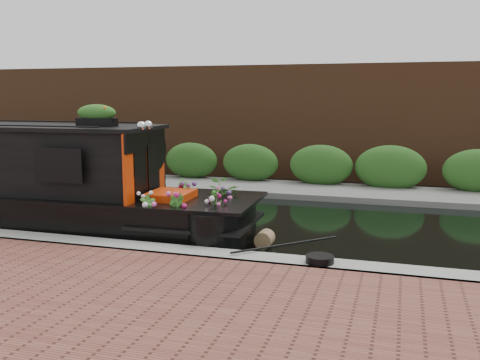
# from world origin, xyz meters

# --- Properties ---
(ground) EXTENTS (80.00, 80.00, 0.00)m
(ground) POSITION_xyz_m (0.00, 0.00, 0.00)
(ground) COLOR black
(ground) RESTS_ON ground
(near_bank_coping) EXTENTS (40.00, 0.60, 0.50)m
(near_bank_coping) POSITION_xyz_m (0.00, -3.30, 0.00)
(near_bank_coping) COLOR gray
(near_bank_coping) RESTS_ON ground
(far_bank_path) EXTENTS (40.00, 2.40, 0.34)m
(far_bank_path) POSITION_xyz_m (0.00, 4.20, 0.00)
(far_bank_path) COLOR slate
(far_bank_path) RESTS_ON ground
(far_hedge) EXTENTS (40.00, 1.10, 2.80)m
(far_hedge) POSITION_xyz_m (0.00, 5.10, 0.00)
(far_hedge) COLOR #27551C
(far_hedge) RESTS_ON ground
(far_brick_wall) EXTENTS (40.00, 1.00, 8.00)m
(far_brick_wall) POSITION_xyz_m (0.00, 7.20, 0.00)
(far_brick_wall) COLOR brown
(far_brick_wall) RESTS_ON ground
(rope_fender) EXTENTS (0.33, 0.38, 0.33)m
(rope_fender) POSITION_xyz_m (2.17, -1.88, 0.17)
(rope_fender) COLOR olive
(rope_fender) RESTS_ON ground
(coiled_mooring_rope) EXTENTS (0.46, 0.46, 0.12)m
(coiled_mooring_rope) POSITION_xyz_m (3.46, -3.31, 0.31)
(coiled_mooring_rope) COLOR black
(coiled_mooring_rope) RESTS_ON near_bank_coping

